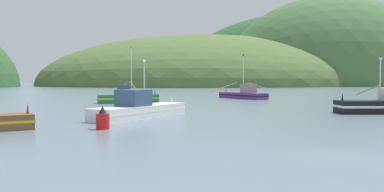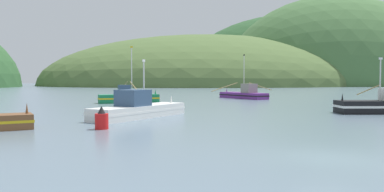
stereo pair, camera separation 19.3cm
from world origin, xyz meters
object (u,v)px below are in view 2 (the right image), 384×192
object	(u,v)px
fishing_boat_purple	(244,94)
channel_buoy	(102,120)
fishing_boat_white	(139,109)
fishing_boat_green	(128,97)

from	to	relation	value
fishing_boat_purple	channel_buoy	distance (m)	41.71
fishing_boat_purple	channel_buoy	size ratio (longest dim) A/B	8.04
fishing_boat_white	channel_buoy	world-z (taller)	fishing_boat_white
fishing_boat_green	fishing_boat_purple	world-z (taller)	fishing_boat_green
fishing_boat_white	fishing_boat_green	xyz separation A→B (m)	(-0.33, 20.61, 0.01)
fishing_boat_white	fishing_boat_purple	world-z (taller)	fishing_boat_purple
fishing_boat_white	fishing_boat_green	bearing A→B (deg)	42.81
fishing_boat_white	fishing_boat_purple	bearing A→B (deg)	8.52
fishing_boat_purple	fishing_boat_white	bearing A→B (deg)	124.56
fishing_boat_green	fishing_boat_purple	xyz separation A→B (m)	(19.17, 8.00, -0.02)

